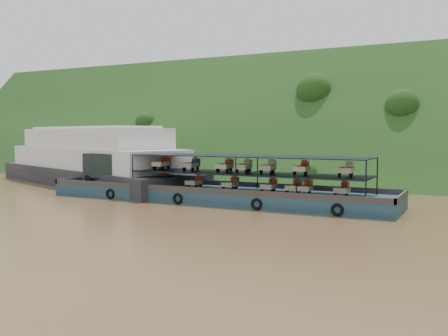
% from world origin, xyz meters
% --- Properties ---
extents(ground, '(160.00, 160.00, 0.00)m').
position_xyz_m(ground, '(0.00, 0.00, 0.00)').
color(ground, brown).
rests_on(ground, ground).
extents(hillside, '(140.00, 39.60, 39.60)m').
position_xyz_m(hillside, '(0.00, 36.00, 0.00)').
color(hillside, '#153714').
rests_on(hillside, ground).
extents(cargo_barge, '(35.00, 7.18, 4.54)m').
position_xyz_m(cargo_barge, '(-3.29, 1.77, 1.12)').
color(cargo_barge, '#132E43').
rests_on(cargo_barge, ground).
extents(passenger_ferry, '(37.85, 21.68, 7.49)m').
position_xyz_m(passenger_ferry, '(-23.80, 8.43, 3.24)').
color(passenger_ferry, black).
rests_on(passenger_ferry, ground).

